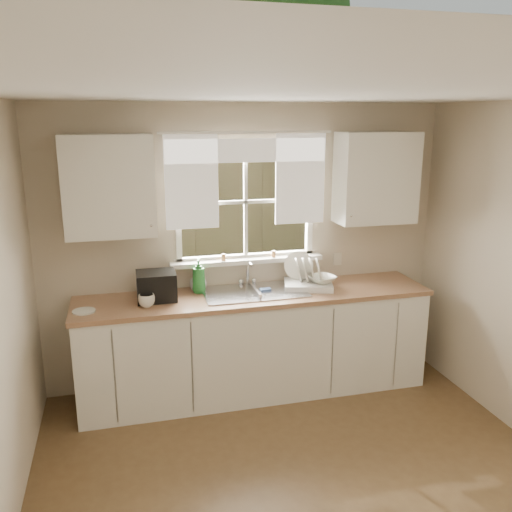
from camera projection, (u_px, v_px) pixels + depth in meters
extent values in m
cube|color=beige|center=(247.00, 317.00, 5.02)|extent=(3.60, 0.02, 1.15)
cube|color=beige|center=(246.00, 123.00, 4.58)|extent=(3.60, 0.02, 0.35)
cube|color=beige|center=(104.00, 208.00, 4.46)|extent=(1.20, 0.02, 1.00)
cube|color=beige|center=(371.00, 197.00, 5.04)|extent=(1.20, 0.02, 1.00)
cube|color=silver|center=(340.00, 92.00, 2.66)|extent=(3.60, 4.00, 0.02)
cube|color=white|center=(246.00, 257.00, 4.89)|extent=(1.30, 0.06, 0.05)
cube|color=white|center=(245.00, 144.00, 4.64)|extent=(1.30, 0.06, 0.05)
cube|color=white|center=(177.00, 205.00, 4.62)|extent=(0.05, 0.06, 1.05)
cube|color=white|center=(310.00, 199.00, 4.91)|extent=(0.05, 0.06, 1.05)
cube|color=white|center=(245.00, 202.00, 4.77)|extent=(0.03, 0.04, 1.00)
cube|color=white|center=(245.00, 202.00, 4.77)|extent=(1.20, 0.04, 0.03)
cube|color=white|center=(247.00, 261.00, 4.84)|extent=(1.38, 0.14, 0.04)
cylinder|color=white|center=(247.00, 132.00, 4.54)|extent=(1.50, 0.02, 0.02)
cube|color=white|center=(192.00, 182.00, 4.53)|extent=(0.45, 0.02, 0.80)
cube|color=white|center=(300.00, 178.00, 4.77)|extent=(0.45, 0.02, 0.80)
cube|color=white|center=(247.00, 151.00, 4.59)|extent=(1.40, 0.02, 0.20)
cube|color=white|center=(255.00, 345.00, 4.75)|extent=(3.00, 0.62, 0.87)
cube|color=#9B6F4D|center=(255.00, 296.00, 4.64)|extent=(3.04, 0.65, 0.04)
cube|color=white|center=(109.00, 186.00, 4.25)|extent=(0.70, 0.33, 0.80)
cube|color=white|center=(376.00, 178.00, 4.81)|extent=(0.70, 0.33, 0.80)
cube|color=beige|center=(337.00, 259.00, 5.09)|extent=(0.08, 0.01, 0.12)
cylinder|color=brown|center=(224.00, 257.00, 4.76)|extent=(0.04, 0.04, 0.06)
cylinder|color=brown|center=(274.00, 254.00, 4.87)|extent=(0.04, 0.04, 0.06)
cube|color=#335421|center=(182.00, 252.00, 9.85)|extent=(20.00, 10.00, 0.02)
cube|color=#8F7B4F|center=(197.00, 223.00, 7.75)|extent=(8.00, 0.10, 1.80)
cube|color=maroon|center=(110.00, 183.00, 10.68)|extent=(3.00, 3.00, 2.20)
cube|color=black|center=(106.00, 118.00, 10.37)|extent=(3.20, 3.20, 0.30)
cylinder|color=#423021|center=(244.00, 157.00, 10.72)|extent=(0.36, 0.36, 3.20)
sphere|color=#214716|center=(243.00, 27.00, 10.12)|extent=(4.00, 4.00, 4.00)
sphere|color=#214716|center=(174.00, 10.00, 11.13)|extent=(3.20, 3.20, 3.20)
cube|color=#B7B7BC|center=(254.00, 301.00, 4.68)|extent=(0.84, 0.46, 0.18)
cube|color=#B7B7BC|center=(254.00, 292.00, 4.66)|extent=(0.88, 0.50, 0.01)
cube|color=#B7B7BC|center=(254.00, 295.00, 4.67)|extent=(0.02, 0.41, 0.14)
cylinder|color=silver|center=(247.00, 272.00, 4.87)|extent=(0.03, 0.03, 0.22)
cylinder|color=silver|center=(249.00, 263.00, 4.77)|extent=(0.02, 0.18, 0.02)
sphere|color=silver|center=(241.00, 281.00, 4.88)|extent=(0.05, 0.05, 0.05)
sphere|color=silver|center=(254.00, 280.00, 4.90)|extent=(0.05, 0.05, 0.05)
cube|color=white|center=(308.00, 285.00, 4.78)|extent=(0.49, 0.42, 0.06)
cylinder|color=white|center=(299.00, 266.00, 4.84)|extent=(0.27, 0.15, 0.25)
cylinder|color=white|center=(298.00, 270.00, 4.75)|extent=(0.13, 0.23, 0.22)
cylinder|color=white|center=(305.00, 270.00, 4.75)|extent=(0.13, 0.23, 0.22)
cylinder|color=white|center=(312.00, 270.00, 4.75)|extent=(0.13, 0.23, 0.22)
cylinder|color=white|center=(319.00, 270.00, 4.74)|extent=(0.13, 0.23, 0.22)
imported|color=white|center=(322.00, 279.00, 4.76)|extent=(0.29, 0.29, 0.06)
imported|color=#287B30|center=(199.00, 276.00, 4.63)|extent=(0.14, 0.14, 0.30)
imported|color=#377AD1|center=(198.00, 281.00, 4.67)|extent=(0.08, 0.08, 0.18)
imported|color=beige|center=(198.00, 280.00, 4.68)|extent=(0.18, 0.18, 0.19)
cylinder|color=silver|center=(84.00, 311.00, 4.20)|extent=(0.18, 0.18, 0.01)
imported|color=silver|center=(147.00, 300.00, 4.30)|extent=(0.14, 0.14, 0.10)
cube|color=black|center=(156.00, 286.00, 4.46)|extent=(0.32, 0.28, 0.23)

